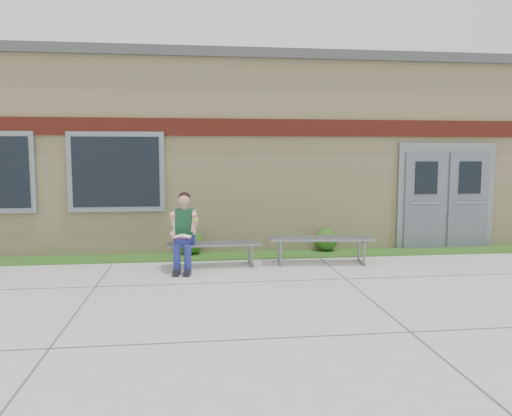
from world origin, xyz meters
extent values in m
plane|color=#9E9E99|center=(0.00, 0.00, 0.00)|extent=(80.00, 80.00, 0.00)
cube|color=#184412|center=(0.00, 2.60, 0.01)|extent=(16.00, 0.80, 0.02)
cube|color=beige|center=(0.00, 6.00, 2.00)|extent=(16.00, 6.00, 4.00)
cube|color=#3F3F42|center=(0.00, 6.00, 4.10)|extent=(16.20, 6.20, 0.20)
cube|color=maroon|center=(0.00, 2.97, 2.60)|extent=(16.00, 0.06, 0.35)
cube|color=slate|center=(-3.00, 2.96, 1.70)|extent=(1.90, 0.08, 1.60)
cube|color=black|center=(-3.00, 2.92, 1.70)|extent=(1.70, 0.04, 1.40)
cube|color=slate|center=(4.00, 2.96, 1.15)|extent=(2.20, 0.08, 2.30)
cube|color=#575E68|center=(3.50, 2.91, 1.05)|extent=(0.92, 0.06, 2.10)
cube|color=#575E68|center=(4.50, 2.91, 1.05)|extent=(0.92, 0.06, 2.10)
cube|color=slate|center=(-1.11, 1.72, 0.42)|extent=(1.71, 0.53, 0.03)
cube|color=slate|center=(-1.78, 1.72, 0.19)|extent=(0.06, 0.47, 0.39)
cube|color=slate|center=(-0.43, 1.72, 0.19)|extent=(0.06, 0.47, 0.39)
cube|color=slate|center=(0.89, 1.72, 0.48)|extent=(1.97, 0.73, 0.04)
cube|color=slate|center=(0.12, 1.72, 0.22)|extent=(0.10, 0.54, 0.44)
cube|color=slate|center=(1.66, 1.72, 0.22)|extent=(0.10, 0.54, 0.44)
cube|color=navy|center=(-1.63, 1.67, 0.52)|extent=(0.38, 0.29, 0.16)
cube|color=#103D25|center=(-1.64, 1.65, 0.84)|extent=(0.35, 0.24, 0.47)
sphere|color=tan|center=(-1.64, 1.64, 1.25)|extent=(0.24, 0.24, 0.22)
sphere|color=black|center=(-1.64, 1.66, 1.27)|extent=(0.25, 0.25, 0.23)
cylinder|color=navy|center=(-1.76, 1.42, 0.54)|extent=(0.21, 0.45, 0.15)
cylinder|color=navy|center=(-1.57, 1.39, 0.54)|extent=(0.21, 0.45, 0.15)
cylinder|color=navy|center=(-1.77, 1.17, 0.26)|extent=(0.12, 0.12, 0.51)
cylinder|color=navy|center=(-1.58, 1.15, 0.26)|extent=(0.12, 0.12, 0.51)
cube|color=black|center=(-1.78, 1.10, 0.05)|extent=(0.13, 0.28, 0.10)
cube|color=black|center=(-1.59, 1.08, 0.05)|extent=(0.13, 0.28, 0.10)
cylinder|color=tan|center=(-1.84, 1.61, 0.90)|extent=(0.12, 0.24, 0.27)
cylinder|color=tan|center=(-1.45, 1.57, 0.90)|extent=(0.12, 0.24, 0.27)
cube|color=white|center=(-1.68, 1.28, 0.64)|extent=(0.34, 0.26, 0.02)
cube|color=#BF4753|center=(-1.68, 1.28, 0.63)|extent=(0.34, 0.27, 0.01)
sphere|color=#96D037|center=(-1.44, 1.42, 0.91)|extent=(0.09, 0.09, 0.09)
sphere|color=#184412|center=(-1.54, 2.85, 0.27)|extent=(0.49, 0.49, 0.49)
sphere|color=#184412|center=(1.31, 2.85, 0.25)|extent=(0.47, 0.47, 0.47)
camera|label=1|loc=(-1.46, -7.31, 2.04)|focal=35.00mm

